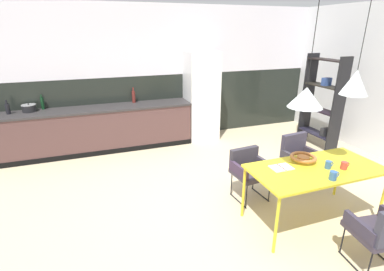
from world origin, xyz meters
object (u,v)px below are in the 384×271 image
at_px(mug_short_terracotta, 328,165).
at_px(open_shelf_unit, 323,101).
at_px(mug_dark_espresso, 344,165).
at_px(pendant_lamp_over_table_near, 306,97).
at_px(dining_table, 316,171).
at_px(cooking_pot, 29,108).
at_px(open_book, 281,168).
at_px(bottle_wine_green, 8,108).
at_px(bottle_oil_tall, 134,96).
at_px(pendant_lamp_over_table_far, 355,82).
at_px(bottle_vinegar_dark, 42,103).
at_px(armchair_near_window, 249,167).
at_px(mug_wide_latte, 333,176).
at_px(fruit_bowl, 303,158).
at_px(refrigerator_column, 201,96).
at_px(armchair_facing_counter, 298,154).

bearing_deg(mug_short_terracotta, open_shelf_unit, 49.03).
xyz_separation_m(mug_dark_espresso, mug_short_terracotta, (-0.17, 0.08, 0.00)).
distance_m(mug_dark_espresso, pendant_lamp_over_table_near, 1.07).
height_order(dining_table, cooking_pot, cooking_pot).
relative_size(open_book, bottle_wine_green, 1.00).
height_order(mug_short_terracotta, open_shelf_unit, open_shelf_unit).
height_order(dining_table, bottle_oil_tall, bottle_oil_tall).
bearing_deg(bottle_oil_tall, pendant_lamp_over_table_far, -60.73).
relative_size(bottle_vinegar_dark, bottle_wine_green, 1.10).
height_order(armchair_near_window, bottle_wine_green, bottle_wine_green).
bearing_deg(mug_short_terracotta, mug_wide_latte, -123.64).
distance_m(fruit_bowl, open_shelf_unit, 2.78).
xyz_separation_m(dining_table, cooking_pot, (-3.64, 3.48, 0.26)).
distance_m(armchair_near_window, open_book, 0.70).
distance_m(mug_short_terracotta, bottle_oil_tall, 4.03).
bearing_deg(dining_table, open_shelf_unit, 46.48).
height_order(dining_table, open_book, open_book).
height_order(pendant_lamp_over_table_near, pendant_lamp_over_table_far, same).
xyz_separation_m(refrigerator_column, open_shelf_unit, (2.21, -1.25, -0.00)).
bearing_deg(mug_wide_latte, open_book, 130.03).
bearing_deg(pendant_lamp_over_table_near, open_book, 117.72).
bearing_deg(bottle_wine_green, pendant_lamp_over_table_far, -38.74).
relative_size(mug_wide_latte, pendant_lamp_over_table_near, 0.10).
height_order(armchair_facing_counter, open_book, armchair_facing_counter).
distance_m(armchair_facing_counter, mug_wide_latte, 1.28).
height_order(armchair_facing_counter, bottle_oil_tall, bottle_oil_tall).
distance_m(armchair_facing_counter, bottle_wine_green, 5.14).
height_order(open_book, mug_wide_latte, mug_wide_latte).
xyz_separation_m(fruit_bowl, mug_wide_latte, (-0.01, -0.51, 0.00)).
xyz_separation_m(armchair_near_window, fruit_bowl, (0.45, -0.57, 0.32)).
height_order(fruit_bowl, open_book, fruit_bowl).
relative_size(bottle_oil_tall, open_shelf_unit, 0.17).
relative_size(armchair_facing_counter, pendant_lamp_over_table_far, 0.70).
bearing_deg(open_book, armchair_near_window, 95.84).
distance_m(bottle_oil_tall, bottle_vinegar_dark, 1.74).
distance_m(mug_dark_espresso, bottle_oil_tall, 4.18).
distance_m(dining_table, bottle_oil_tall, 3.93).
relative_size(bottle_vinegar_dark, open_shelf_unit, 0.15).
relative_size(mug_dark_espresso, cooking_pot, 0.49).
distance_m(cooking_pot, open_shelf_unit, 5.80).
distance_m(refrigerator_column, fruit_bowl, 3.16).
bearing_deg(dining_table, refrigerator_column, 93.58).
relative_size(open_book, open_shelf_unit, 0.14).
bearing_deg(fruit_bowl, bottle_vinegar_dark, 135.11).
bearing_deg(dining_table, mug_short_terracotta, -26.75).
xyz_separation_m(mug_dark_espresso, open_shelf_unit, (1.71, 2.24, 0.16)).
distance_m(refrigerator_column, bottle_vinegar_dark, 3.21).
relative_size(bottle_oil_tall, pendant_lamp_over_table_near, 0.25).
bearing_deg(armchair_near_window, cooking_pot, -46.00).
height_order(armchair_near_window, mug_dark_espresso, mug_dark_espresso).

